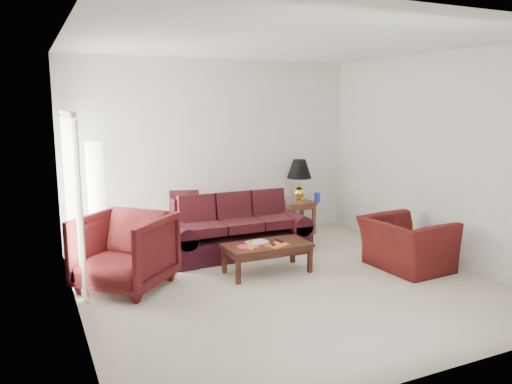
# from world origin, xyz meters

# --- Properties ---
(floor) EXTENTS (5.00, 5.00, 0.00)m
(floor) POSITION_xyz_m (0.00, 0.00, 0.00)
(floor) COLOR beige
(floor) RESTS_ON ground
(blinds) EXTENTS (0.10, 2.00, 2.16)m
(blinds) POSITION_xyz_m (-2.42, 1.30, 1.08)
(blinds) COLOR silver
(blinds) RESTS_ON ground
(sofa) EXTENTS (2.22, 1.12, 0.88)m
(sofa) POSITION_xyz_m (-0.05, 1.38, 0.44)
(sofa) COLOR black
(sofa) RESTS_ON ground
(throw_pillow) EXTENTS (0.50, 0.34, 0.47)m
(throw_pillow) POSITION_xyz_m (-0.71, 1.98, 0.72)
(throw_pillow) COLOR black
(throw_pillow) RESTS_ON sofa
(end_table) EXTENTS (0.54, 0.54, 0.56)m
(end_table) POSITION_xyz_m (1.43, 2.15, 0.28)
(end_table) COLOR #4B1F1A
(end_table) RESTS_ON ground
(table_lamp) EXTENTS (0.52, 0.52, 0.74)m
(table_lamp) POSITION_xyz_m (1.48, 2.21, 0.93)
(table_lamp) COLOR #E7CB48
(table_lamp) RESTS_ON end_table
(clock) EXTENTS (0.15, 0.07, 0.14)m
(clock) POSITION_xyz_m (1.21, 1.98, 0.64)
(clock) COLOR silver
(clock) RESTS_ON end_table
(blue_canister) EXTENTS (0.14, 0.14, 0.17)m
(blue_canister) POSITION_xyz_m (1.70, 1.94, 0.65)
(blue_canister) COLOR navy
(blue_canister) RESTS_ON end_table
(picture_frame) EXTENTS (0.18, 0.19, 0.05)m
(picture_frame) POSITION_xyz_m (1.32, 2.29, 0.64)
(picture_frame) COLOR silver
(picture_frame) RESTS_ON end_table
(floor_lamp) EXTENTS (0.30, 0.30, 1.76)m
(floor_lamp) POSITION_xyz_m (-2.01, 2.05, 0.88)
(floor_lamp) COLOR white
(floor_lamp) RESTS_ON ground
(armchair_left) EXTENTS (1.45, 1.45, 0.95)m
(armchair_left) POSITION_xyz_m (-1.88, 0.66, 0.47)
(armchair_left) COLOR #3E0E10
(armchair_left) RESTS_ON ground
(armchair_right) EXTENTS (1.02, 1.15, 0.71)m
(armchair_right) POSITION_xyz_m (1.81, -0.23, 0.35)
(armchair_right) COLOR #3F0F0E
(armchair_right) RESTS_ON ground
(coffee_table) EXTENTS (1.29, 0.93, 0.41)m
(coffee_table) POSITION_xyz_m (-0.03, 0.43, 0.20)
(coffee_table) COLOR black
(coffee_table) RESTS_ON ground
(magazine_red) EXTENTS (0.27, 0.21, 0.01)m
(magazine_red) POSITION_xyz_m (-0.33, 0.39, 0.41)
(magazine_red) COLOR red
(magazine_red) RESTS_ON coffee_table
(magazine_white) EXTENTS (0.31, 0.26, 0.02)m
(magazine_white) POSITION_xyz_m (-0.12, 0.53, 0.41)
(magazine_white) COLOR beige
(magazine_white) RESTS_ON coffee_table
(magazine_orange) EXTENTS (0.35, 0.31, 0.02)m
(magazine_orange) POSITION_xyz_m (0.05, 0.30, 0.41)
(magazine_orange) COLOR #C95117
(magazine_orange) RESTS_ON coffee_table
(remote_a) EXTENTS (0.08, 0.16, 0.02)m
(remote_a) POSITION_xyz_m (-0.00, 0.33, 0.43)
(remote_a) COLOR black
(remote_a) RESTS_ON coffee_table
(remote_b) EXTENTS (0.05, 0.16, 0.02)m
(remote_b) POSITION_xyz_m (0.15, 0.41, 0.43)
(remote_b) COLOR black
(remote_b) RESTS_ON coffee_table
(yellow_glass) EXTENTS (0.09, 0.09, 0.11)m
(yellow_glass) POSITION_xyz_m (-0.33, 0.30, 0.46)
(yellow_glass) COLOR yellow
(yellow_glass) RESTS_ON coffee_table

